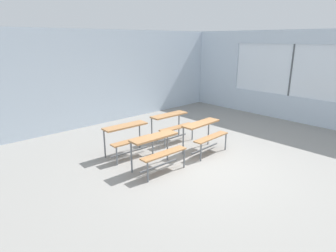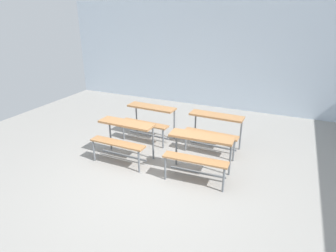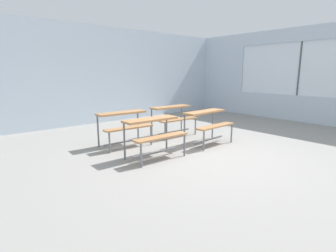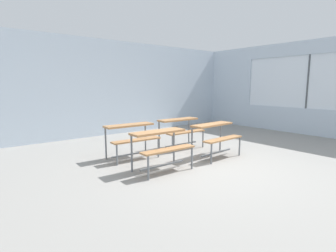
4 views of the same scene
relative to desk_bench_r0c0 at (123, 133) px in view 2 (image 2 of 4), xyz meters
The scene contains 6 objects.
ground 1.18m from the desk_bench_r0c0, 29.83° to the right, with size 10.00×9.00×0.05m, color gray.
wall_back 4.19m from the desk_bench_r0c0, 77.39° to the left, with size 10.00×0.12×3.00m, color silver.
desk_bench_r0c0 is the anchor object (origin of this frame).
desk_bench_r0c1 1.51m from the desk_bench_r0c0, ahead, with size 1.12×0.64×0.74m.
desk_bench_r1c0 1.07m from the desk_bench_r0c0, 90.31° to the left, with size 1.13×0.64×0.74m.
desk_bench_r1c1 1.84m from the desk_bench_r0c0, 37.19° to the left, with size 1.12×0.62×0.74m.
Camera 2 is at (1.90, -3.69, 2.73)m, focal length 30.60 mm.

